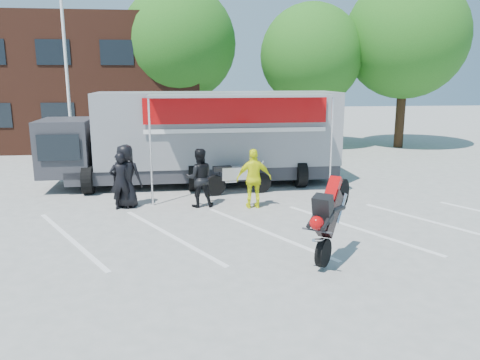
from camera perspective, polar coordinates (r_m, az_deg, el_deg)
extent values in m
plane|color=#A1A19C|center=(11.01, 2.94, -8.00)|extent=(100.00, 100.00, 0.00)
cube|color=white|center=(11.94, 2.14, -6.31)|extent=(18.09, 13.33, 0.01)
cube|color=#4D2518|center=(29.36, -23.40, 10.81)|extent=(18.00, 8.00, 7.00)
cylinder|color=white|center=(20.72, -20.37, 12.15)|extent=(0.12, 0.12, 8.00)
cylinder|color=#382314|center=(26.27, -7.22, 7.52)|extent=(0.50, 0.50, 3.24)
sphere|color=#1A5A16|center=(26.23, -7.47, 16.17)|extent=(6.12, 6.12, 6.12)
cylinder|color=#382314|center=(26.17, 8.40, 7.08)|extent=(0.50, 0.50, 2.88)
sphere|color=#1A5A16|center=(26.08, 8.66, 14.79)|extent=(5.44, 5.44, 5.44)
cylinder|color=#382314|center=(27.41, 18.94, 7.35)|extent=(0.50, 0.50, 3.42)
sphere|color=#1A5A16|center=(27.40, 19.57, 16.07)|extent=(6.46, 6.46, 6.46)
imported|color=black|center=(14.35, -13.74, 0.47)|extent=(1.06, 0.83, 1.90)
imported|color=black|center=(14.19, -14.35, -0.12)|extent=(0.67, 0.49, 1.70)
imported|color=black|center=(14.07, -5.01, 0.27)|extent=(0.90, 0.73, 1.77)
imported|color=#F6FF0D|center=(13.87, 1.71, 0.17)|extent=(1.05, 0.45, 1.78)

